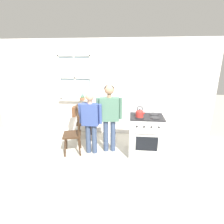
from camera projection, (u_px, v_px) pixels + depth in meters
The scene contains 10 objects.
ground_plane at pixel (90, 155), 4.08m from camera, with size 16.00×16.00×0.00m, color #B2AD9E.
wall_back at pixel (101, 89), 5.03m from camera, with size 6.40×0.16×2.70m.
chair_by_window at pixel (83, 123), 4.86m from camera, with size 0.47×0.48×0.96m.
chair_near_wall at pixel (73, 135), 4.08m from camera, with size 0.49×0.50×0.96m.
person_elderly_left at pixel (91, 118), 3.96m from camera, with size 0.53×0.22×1.46m.
person_teen_center at pixel (109, 112), 4.01m from camera, with size 0.60×0.26×1.61m.
stove at pixel (146, 134), 4.05m from camera, with size 0.76×0.68×1.08m.
kettle at pixel (140, 113), 3.79m from camera, with size 0.21×0.17×0.25m.
potted_plant at pixel (82, 98), 5.07m from camera, with size 0.15×0.15×0.22m.
handbag at pixel (74, 111), 4.75m from camera, with size 0.21×0.23×0.31m.
Camera 1 is at (0.88, -3.55, 2.14)m, focal length 28.00 mm.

